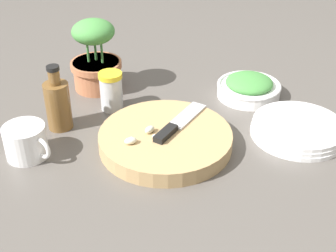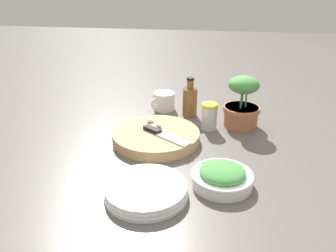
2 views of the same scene
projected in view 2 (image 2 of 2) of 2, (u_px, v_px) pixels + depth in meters
ground_plane at (171, 141)px, 1.08m from camera, size 5.00×5.00×0.00m
cutting_board at (156, 136)px, 1.07m from camera, size 0.28×0.28×0.03m
chef_knife at (163, 134)px, 1.04m from camera, size 0.12×0.17×0.01m
garlic_cloves at (153, 123)px, 1.11m from camera, size 0.08×0.07×0.01m
herb_bowl at (222, 176)px, 0.84m from camera, size 0.16×0.16×0.06m
spice_jar at (209, 116)px, 1.15m from camera, size 0.06×0.06×0.09m
coffee_mug at (164, 101)px, 1.33m from camera, size 0.10×0.09×0.07m
plate_stack at (146, 190)px, 0.80m from camera, size 0.21×0.21×0.03m
oil_bottle at (190, 101)px, 1.26m from camera, size 0.06×0.06×0.15m
potted_herb at (242, 105)px, 1.16m from camera, size 0.13×0.13×0.18m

